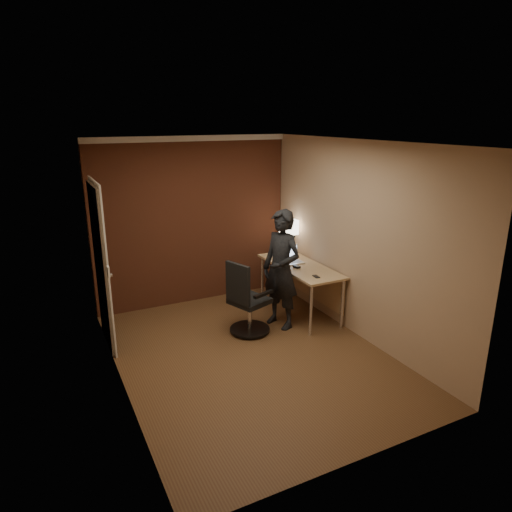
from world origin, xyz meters
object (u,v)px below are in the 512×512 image
desk (304,273)px  office_chair (246,303)px  mouse (297,267)px  phone (316,276)px  person (281,270)px  laptop (290,258)px  desk_lamp (289,227)px

desk → office_chair: bearing=-165.5°
mouse → phone: (0.03, -0.44, -0.01)m
mouse → person: person is taller
laptop → phone: (-0.02, -0.72, -0.06)m
mouse → office_chair: (-0.87, -0.19, -0.31)m
desk_lamp → phone: desk_lamp is taller
person → desk_lamp: bearing=124.7°
desk → desk_lamp: size_ratio=2.80×
desk → laptop: laptop is taller
desk_lamp → person: size_ratio=0.33×
desk_lamp → laptop: (-0.20, -0.37, -0.35)m
desk_lamp → person: person is taller
desk_lamp → desk: bearing=-96.9°
desk → person: bearing=-154.4°
phone → person: 0.47m
office_chair → person: person is taller
desk_lamp → laptop: desk_lamp is taller
desk → mouse: size_ratio=15.00×
desk → phone: phone is taller
desk → person: (-0.52, -0.25, 0.20)m
laptop → mouse: laptop is taller
office_chair → desk_lamp: bearing=36.9°
phone → desk: bearing=80.6°
desk_lamp → phone: 1.19m
laptop → person: person is taller
desk → laptop: 0.30m
desk → phone: bearing=-105.7°
mouse → office_chair: office_chair is taller
desk_lamp → mouse: 0.81m
laptop → mouse: 0.29m
desk → desk_lamp: 0.79m
desk_lamp → person: bearing=-125.8°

